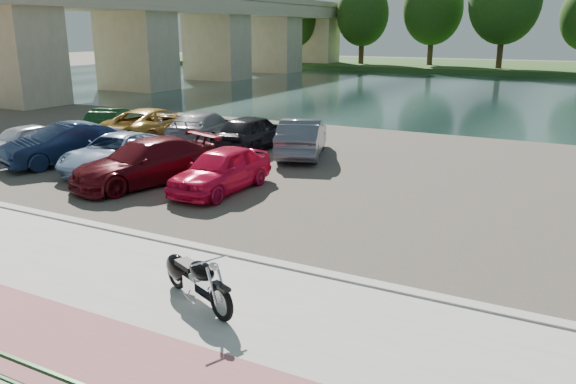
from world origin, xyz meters
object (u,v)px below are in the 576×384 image
motorcycle (192,277)px  car_1 (65,144)px  car_2 (116,153)px  car_0 (21,141)px

motorcycle → car_1: car_1 is taller
motorcycle → car_1: size_ratio=0.47×
car_2 → car_1: bearing=177.1°
car_0 → motorcycle: bearing=-24.4°
car_2 → motorcycle: bearing=-44.7°
car_0 → car_2: size_ratio=0.79×
car_0 → car_1: (2.70, -0.10, 0.13)m
motorcycle → car_0: 15.74m
car_2 → car_0: bearing=174.6°
car_1 → car_0: bearing=-163.3°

